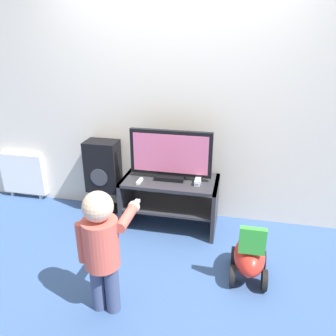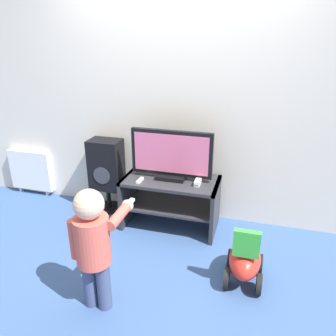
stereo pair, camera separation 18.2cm
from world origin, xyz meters
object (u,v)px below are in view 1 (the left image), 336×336
at_px(remote_primary, 140,181).
at_px(ride_on_toy, 249,256).
at_px(television, 171,156).
at_px(child, 102,243).
at_px(speaker_tower, 103,168).
at_px(game_console, 198,181).
at_px(radiator, 23,174).

relative_size(remote_primary, ride_on_toy, 0.24).
bearing_deg(television, remote_primary, -150.02).
distance_m(remote_primary, child, 1.07).
height_order(television, speaker_tower, television).
relative_size(game_console, child, 0.18).
bearing_deg(radiator, remote_primary, -13.93).
height_order(remote_primary, radiator, radiator).
relative_size(game_console, remote_primary, 1.28).
bearing_deg(ride_on_toy, child, -151.14).
relative_size(child, ride_on_toy, 1.75).
height_order(child, ride_on_toy, child).
bearing_deg(child, game_console, 66.95).
distance_m(ride_on_toy, radiator, 2.82).
height_order(game_console, ride_on_toy, game_console).
xyz_separation_m(television, radiator, (-1.88, 0.24, -0.47)).
relative_size(child, radiator, 1.69).
bearing_deg(television, child, -99.86).
relative_size(game_console, ride_on_toy, 0.31).
bearing_deg(remote_primary, child, -86.57).
xyz_separation_m(child, radiator, (-1.66, 1.46, -0.25)).
xyz_separation_m(game_console, speaker_tower, (-1.07, 0.19, -0.04)).
bearing_deg(television, radiator, 172.81).
bearing_deg(television, game_console, -11.47).
xyz_separation_m(child, speaker_tower, (-0.57, 1.36, -0.04)).
distance_m(television, ride_on_toy, 1.19).
bearing_deg(ride_on_toy, television, 139.96).
height_order(child, radiator, child).
relative_size(remote_primary, child, 0.14).
xyz_separation_m(game_console, radiator, (-2.16, 0.29, -0.25)).
bearing_deg(radiator, ride_on_toy, -18.73).
distance_m(television, child, 1.26).
distance_m(game_console, speaker_tower, 1.09).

